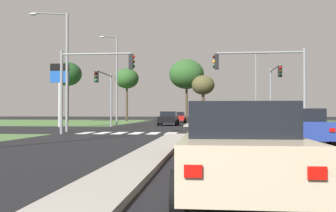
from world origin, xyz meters
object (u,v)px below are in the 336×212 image
Objects in this scene: treeline_second at (127,79)px; car_red_third at (178,117)px; street_lamp_second at (63,64)px; street_lamp_fourth at (257,83)px; car_blue_near at (300,127)px; car_maroon_fifth at (229,131)px; treeline_near at (68,74)px; traffic_signal_near_left at (89,76)px; car_beige_second at (239,149)px; traffic_signal_far_right at (274,85)px; traffic_signal_near_right at (269,74)px; car_black_fourth at (169,118)px; street_lamp_third at (115,76)px; traffic_signal_far_left at (106,88)px; pedestrian_at_median at (190,115)px; fuel_price_totem at (60,81)px; treeline_third at (187,74)px; treeline_fourth at (203,86)px.

car_red_third is at bearing -41.69° from treeline_second.
street_lamp_fourth is (17.00, 28.16, 0.60)m from street_lamp_second.
car_maroon_fifth is at bearing -122.84° from car_blue_near.
street_lamp_second is at bearing -121.11° from street_lamp_fourth.
car_red_third is at bearing -19.37° from treeline_near.
traffic_signal_near_left is 37.20m from treeline_second.
street_lamp_second reaches higher than car_beige_second.
treeline_near reaches higher than traffic_signal_far_right.
car_maroon_fifth is 0.81× the size of traffic_signal_near_right.
car_beige_second is 36.02m from car_black_fourth.
car_beige_second is 18.77m from traffic_signal_near_right.
car_beige_second is at bearing -76.48° from treeline_second.
car_beige_second is 38.58m from street_lamp_third.
traffic_signal_far_left is 10.74m from pedestrian_at_median.
street_lamp_third reaches higher than treeline_second.
street_lamp_fourth reaches higher than car_black_fourth.
car_blue_near is at bearing -88.81° from traffic_signal_near_right.
pedestrian_at_median is 0.27× the size of fuel_price_totem.
traffic_signal_near_right is 14.36m from street_lamp_second.
car_maroon_fifth is 13.16m from traffic_signal_near_right.
traffic_signal_near_left is 0.96× the size of traffic_signal_near_right.
street_lamp_fourth is at bearing 36.57° from street_lamp_third.
fuel_price_totem is at bearing 30.60° from car_black_fourth.
pedestrian_at_median is (-2.46, 36.68, 0.33)m from car_beige_second.
pedestrian_at_median is (-2.61, 30.89, 0.31)m from car_maroon_fifth.
car_maroon_fifth is 28.46m from fuel_price_totem.
car_blue_near is 1.00× the size of car_beige_second.
treeline_near is (-11.41, 32.37, 2.47)m from street_lamp_second.
car_black_fourth is at bearing 89.13° from car_red_third.
treeline_third is at bearing 9.32° from treeline_near.
treeline_near is at bearing 115.17° from car_maroon_fifth.
traffic_signal_near_right is at bearing -65.95° from treeline_second.
treeline_third is at bearing 9.24° from treeline_second.
treeline_second is 0.85× the size of treeline_third.
fuel_price_totem is 0.61× the size of treeline_third.
traffic_signal_far_right reaches higher than car_red_third.
fuel_price_totem is at bearing 60.15° from car_red_third.
street_lamp_fourth is (14.23, 31.03, 1.71)m from traffic_signal_near_left.
car_beige_second is 0.49× the size of treeline_near.
street_lamp_third is 20.31m from treeline_fourth.
treeline_third reaches higher than treeline_near.
traffic_signal_far_right is at bearing -92.44° from street_lamp_fourth.
traffic_signal_far_left is (-5.18, -6.35, 2.87)m from car_black_fourth.
street_lamp_fourth is at bearing -128.65° from car_black_fourth.
treeline_fourth is (-6.61, 25.22, 1.67)m from traffic_signal_far_right.
car_beige_second is 0.63× the size of treeline_fourth.
traffic_signal_far_right reaches higher than car_blue_near.
car_red_third is at bearing -93.80° from treeline_third.
treeline_third is (6.81, 19.74, 2.00)m from street_lamp_third.
car_beige_second is 20.19m from traffic_signal_near_left.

